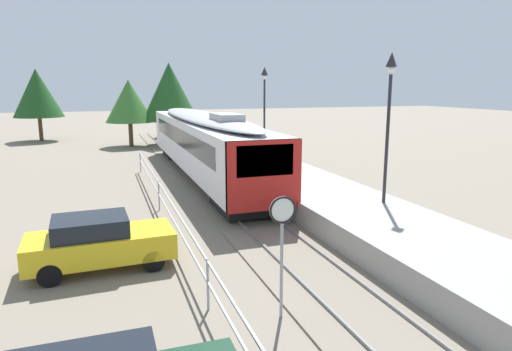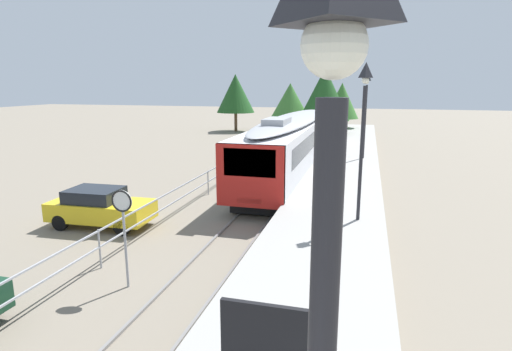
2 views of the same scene
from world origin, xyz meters
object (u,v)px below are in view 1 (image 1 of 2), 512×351
platform_lamp_mid_platform (389,100)px  parked_hatchback_yellow (99,242)px  commuter_train (204,140)px  platform_lamp_far_end (264,94)px  speed_limit_sign (282,227)px

platform_lamp_mid_platform → parked_hatchback_yellow: platform_lamp_mid_platform is taller
commuter_train → parked_hatchback_yellow: commuter_train is taller
platform_lamp_mid_platform → platform_lamp_far_end: size_ratio=1.00×
speed_limit_sign → parked_hatchback_yellow: speed_limit_sign is taller
platform_lamp_mid_platform → platform_lamp_far_end: 12.76m
platform_lamp_far_end → parked_hatchback_yellow: platform_lamp_far_end is taller
platform_lamp_far_end → speed_limit_sign: (-6.08, -17.74, -2.50)m
platform_lamp_far_end → speed_limit_sign: platform_lamp_far_end is taller
commuter_train → platform_lamp_mid_platform: platform_lamp_mid_platform is taller
platform_lamp_mid_platform → parked_hatchback_yellow: (-9.91, -0.73, -3.83)m
commuter_train → parked_hatchback_yellow: bearing=-115.6°
platform_lamp_far_end → parked_hatchback_yellow: 17.17m
platform_lamp_mid_platform → speed_limit_sign: platform_lamp_mid_platform is taller
commuter_train → speed_limit_sign: 16.13m
commuter_train → parked_hatchback_yellow: size_ratio=4.97×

